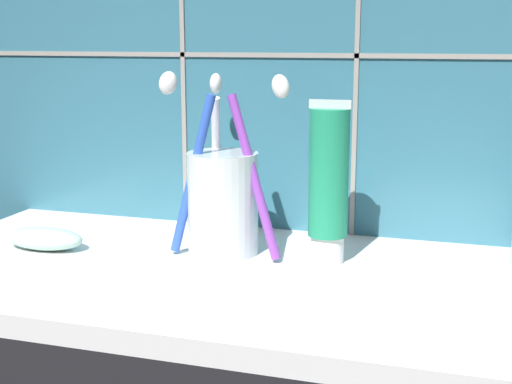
{
  "coord_description": "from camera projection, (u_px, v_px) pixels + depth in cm",
  "views": [
    {
      "loc": [
        14.09,
        -59.43,
        22.96
      ],
      "look_at": [
        -4.91,
        1.97,
        9.05
      ],
      "focal_mm": 50.0,
      "sensor_mm": 36.0,
      "label": 1
    }
  ],
  "objects": [
    {
      "name": "sink_counter",
      "position": [
        302.0,
        287.0,
        0.64
      ],
      "size": [
        77.62,
        31.22,
        2.0
      ],
      "primitive_type": "cube",
      "color": "white",
      "rests_on": "ground"
    },
    {
      "name": "soap_bar",
      "position": [
        44.0,
        238.0,
        0.72
      ],
      "size": [
        8.43,
        4.28,
        2.17
      ],
      "primitive_type": "ellipsoid",
      "color": "silver",
      "rests_on": "sink_counter"
    },
    {
      "name": "toothpaste_tube",
      "position": [
        329.0,
        183.0,
        0.67
      ],
      "size": [
        3.91,
        3.73,
        15.45
      ],
      "color": "white",
      "rests_on": "sink_counter"
    },
    {
      "name": "toothbrush_cup",
      "position": [
        223.0,
        198.0,
        0.7
      ],
      "size": [
        13.49,
        10.67,
        18.1
      ],
      "color": "silver",
      "rests_on": "sink_counter"
    }
  ]
}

